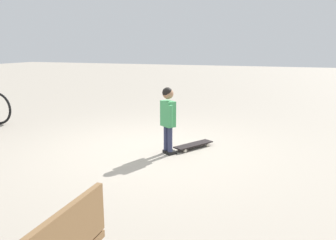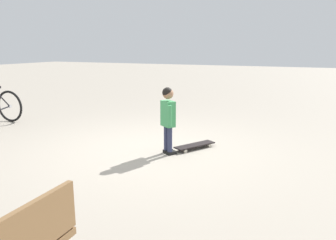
{
  "view_description": "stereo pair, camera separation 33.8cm",
  "coord_description": "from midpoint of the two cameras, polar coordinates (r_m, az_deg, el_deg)",
  "views": [
    {
      "loc": [
        -4.72,
        -2.15,
        1.66
      ],
      "look_at": [
        -0.03,
        -0.42,
        0.55
      ],
      "focal_mm": 35.28,
      "sensor_mm": 36.0,
      "label": 1
    },
    {
      "loc": [
        -4.6,
        -2.46,
        1.66
      ],
      "look_at": [
        -0.03,
        -0.42,
        0.55
      ],
      "focal_mm": 35.28,
      "sensor_mm": 36.0,
      "label": 2
    }
  ],
  "objects": [
    {
      "name": "skateboard",
      "position": [
        5.53,
        2.7,
        -4.32
      ],
      "size": [
        0.74,
        0.54,
        0.07
      ],
      "color": "black",
      "rests_on": "ground"
    },
    {
      "name": "child_person",
      "position": [
        5.1,
        -1.89,
        1.15
      ],
      "size": [
        0.37,
        0.28,
        1.06
      ],
      "color": "#2D3351",
      "rests_on": "ground"
    },
    {
      "name": "ground_plane",
      "position": [
        5.46,
        -5.81,
        -5.26
      ],
      "size": [
        50.0,
        50.0,
        0.0
      ],
      "primitive_type": "plane",
      "color": "#9E9384"
    }
  ]
}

